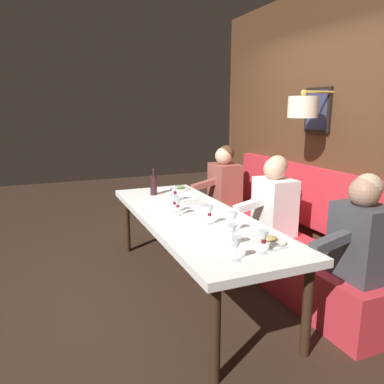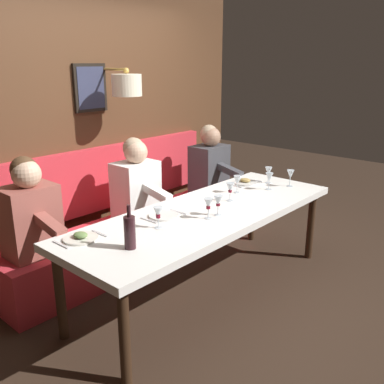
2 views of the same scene
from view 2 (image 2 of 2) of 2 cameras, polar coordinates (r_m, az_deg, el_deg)
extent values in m
plane|color=#332319|center=(3.84, 1.96, -12.94)|extent=(12.00, 12.00, 0.00)
cube|color=white|center=(3.54, 2.08, -2.93)|extent=(0.90, 2.59, 0.06)
cylinder|color=#301E12|center=(4.44, 15.51, -4.39)|extent=(0.07, 0.07, 0.68)
cylinder|color=#301E12|center=(2.73, -8.98, -18.44)|extent=(0.07, 0.07, 0.68)
cylinder|color=#301E12|center=(4.76, 7.99, -2.45)|extent=(0.07, 0.07, 0.68)
cylinder|color=#301E12|center=(3.23, -17.15, -13.03)|extent=(0.07, 0.07, 0.68)
cube|color=red|center=(4.30, -7.22, -6.28)|extent=(0.52, 2.79, 0.45)
cube|color=#51331E|center=(4.44, -12.94, 10.60)|extent=(0.10, 3.99, 2.90)
cube|color=red|center=(4.49, -11.70, 1.90)|extent=(0.10, 2.79, 0.64)
cube|color=black|center=(4.32, -13.43, 13.34)|extent=(0.04, 0.36, 0.45)
cube|color=#2D334C|center=(4.31, -13.28, 13.34)|extent=(0.01, 0.30, 0.39)
cylinder|color=#B78E3D|center=(4.30, -10.32, 15.77)|extent=(0.35, 0.02, 0.02)
cylinder|color=beige|center=(4.16, -8.68, 13.88)|extent=(0.28, 0.28, 0.20)
sphere|color=#B78E3D|center=(4.16, -8.76, 15.67)|extent=(0.06, 0.06, 0.06)
cube|color=#3D3D42|center=(4.88, 2.29, 2.98)|extent=(0.30, 0.40, 0.56)
sphere|color=#A37A60|center=(4.79, 2.53, 7.34)|extent=(0.22, 0.22, 0.22)
sphere|color=tan|center=(4.81, 2.26, 7.75)|extent=(0.20, 0.20, 0.20)
cube|color=#3D3D42|center=(4.70, 5.03, 2.87)|extent=(0.33, 0.09, 0.14)
cube|color=white|center=(4.12, -7.47, 0.18)|extent=(0.30, 0.40, 0.56)
sphere|color=#D1A889|center=(4.02, -7.49, 5.30)|extent=(0.22, 0.22, 0.22)
sphere|color=tan|center=(4.03, -7.79, 5.78)|extent=(0.20, 0.20, 0.20)
cube|color=white|center=(3.91, -4.70, -0.08)|extent=(0.33, 0.09, 0.14)
cube|color=#934C42|center=(3.55, -20.70, -3.62)|extent=(0.30, 0.40, 0.56)
sphere|color=#D1A889|center=(3.43, -21.20, 2.24)|extent=(0.22, 0.22, 0.22)
sphere|color=#4C331E|center=(3.45, -21.49, 2.82)|extent=(0.20, 0.20, 0.20)
cube|color=#934C42|center=(3.30, -18.38, -4.22)|extent=(0.33, 0.09, 0.14)
cylinder|color=silver|center=(3.06, -14.58, -5.99)|extent=(0.24, 0.24, 0.01)
ellipsoid|color=#668447|center=(3.05, -14.62, -5.55)|extent=(0.11, 0.09, 0.04)
cube|color=silver|center=(3.12, -12.17, -5.42)|extent=(0.17, 0.01, 0.01)
cube|color=silver|center=(3.01, -17.08, -6.70)|extent=(0.18, 0.02, 0.01)
cylinder|color=silver|center=(4.33, 7.09, 1.26)|extent=(0.24, 0.24, 0.01)
ellipsoid|color=#AD8E4C|center=(4.32, 7.10, 1.58)|extent=(0.11, 0.09, 0.04)
cube|color=silver|center=(4.44, 8.37, 1.54)|extent=(0.17, 0.03, 0.01)
cube|color=silver|center=(4.23, 5.74, 0.86)|extent=(0.18, 0.04, 0.01)
cylinder|color=silver|center=(3.39, -3.77, -3.14)|extent=(0.24, 0.24, 0.01)
cube|color=silver|center=(3.48, -1.84, -2.66)|extent=(0.17, 0.02, 0.01)
cube|color=silver|center=(3.32, -5.80, -3.76)|extent=(0.18, 0.02, 0.01)
cylinder|color=silver|center=(4.01, 5.99, -0.06)|extent=(0.06, 0.06, 0.00)
cylinder|color=silver|center=(4.00, 6.01, 0.48)|extent=(0.01, 0.01, 0.07)
cone|color=silver|center=(3.98, 6.05, 1.58)|extent=(0.07, 0.07, 0.08)
cylinder|color=silver|center=(3.17, -4.50, -4.75)|extent=(0.06, 0.06, 0.00)
cylinder|color=silver|center=(3.16, -4.51, -4.08)|extent=(0.01, 0.01, 0.07)
cone|color=silver|center=(3.13, -4.55, -2.72)|extent=(0.07, 0.07, 0.08)
cylinder|color=maroon|center=(3.14, -4.53, -3.19)|extent=(0.03, 0.03, 0.03)
cylinder|color=silver|center=(3.35, 2.16, -3.50)|extent=(0.06, 0.06, 0.00)
cylinder|color=silver|center=(3.34, 2.17, -2.86)|extent=(0.01, 0.01, 0.07)
cone|color=silver|center=(3.31, 2.19, -1.56)|extent=(0.07, 0.07, 0.08)
cylinder|color=maroon|center=(3.32, 2.18, -2.07)|extent=(0.03, 0.03, 0.02)
cylinder|color=silver|center=(4.16, 10.16, 0.36)|extent=(0.06, 0.06, 0.00)
cylinder|color=silver|center=(4.15, 10.19, 0.88)|extent=(0.01, 0.01, 0.07)
cone|color=silver|center=(4.12, 10.25, 1.95)|extent=(0.07, 0.07, 0.08)
cylinder|color=silver|center=(4.38, 10.07, 1.23)|extent=(0.06, 0.06, 0.00)
cylinder|color=silver|center=(4.37, 10.10, 1.73)|extent=(0.01, 0.01, 0.07)
cone|color=silver|center=(4.35, 10.15, 2.74)|extent=(0.07, 0.07, 0.08)
cylinder|color=maroon|center=(4.36, 10.13, 2.35)|extent=(0.03, 0.03, 0.02)
cylinder|color=silver|center=(3.78, 5.05, -1.14)|extent=(0.06, 0.06, 0.00)
cylinder|color=silver|center=(3.76, 5.07, -0.57)|extent=(0.01, 0.01, 0.07)
cone|color=silver|center=(3.74, 5.10, 0.60)|extent=(0.07, 0.07, 0.08)
cylinder|color=maroon|center=(3.75, 5.09, 0.11)|extent=(0.03, 0.03, 0.02)
cylinder|color=silver|center=(3.42, 3.47, -3.06)|extent=(0.06, 0.06, 0.00)
cylinder|color=silver|center=(3.41, 3.48, -2.44)|extent=(0.01, 0.01, 0.07)
cone|color=silver|center=(3.38, 3.51, -1.16)|extent=(0.07, 0.07, 0.08)
cylinder|color=maroon|center=(3.39, 3.50, -1.71)|extent=(0.03, 0.03, 0.02)
cylinder|color=silver|center=(4.30, 12.87, 0.78)|extent=(0.06, 0.06, 0.00)
cylinder|color=silver|center=(4.29, 12.90, 1.28)|extent=(0.01, 0.01, 0.07)
cone|color=silver|center=(4.27, 12.97, 2.31)|extent=(0.07, 0.07, 0.08)
cylinder|color=#33191E|center=(2.82, -8.28, -5.38)|extent=(0.08, 0.08, 0.22)
cylinder|color=#33191E|center=(2.77, -8.42, -2.51)|extent=(0.03, 0.03, 0.08)
camera|label=1|loc=(5.65, 33.85, 12.03)|focal=34.92mm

